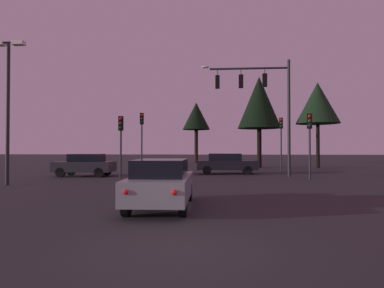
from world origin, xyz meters
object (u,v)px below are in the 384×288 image
object	(u,v)px
car_nearside_lane	(162,183)
tree_center_horizon	(259,103)
tree_left_far	(196,117)
parking_lot_lamp_post	(8,93)
traffic_light_corner_left	(142,131)
tree_behind_sign	(318,103)
car_crossing_left	(85,165)
traffic_light_corner_right	(121,134)
traffic_light_median	(281,133)
traffic_signal_mast_arm	(262,95)
traffic_light_far_side	(310,133)
car_crossing_right	(226,163)

from	to	relation	value
car_nearside_lane	tree_center_horizon	world-z (taller)	tree_center_horizon
car_nearside_lane	tree_left_far	bearing A→B (deg)	92.08
parking_lot_lamp_post	car_nearside_lane	bearing A→B (deg)	-32.32
traffic_light_corner_left	tree_behind_sign	world-z (taller)	tree_behind_sign
car_crossing_left	parking_lot_lamp_post	distance (m)	7.05
traffic_light_corner_right	traffic_light_median	bearing A→B (deg)	34.29
traffic_light_corner_right	tree_left_far	distance (m)	20.98
car_crossing_left	traffic_signal_mast_arm	bearing A→B (deg)	4.60
traffic_light_far_side	traffic_light_corner_right	bearing A→B (deg)	-179.94
traffic_signal_mast_arm	tree_left_far	size ratio (longest dim) A/B	1.03
traffic_light_corner_left	car_nearside_lane	distance (m)	15.99
tree_center_horizon	parking_lot_lamp_post	bearing A→B (deg)	-130.94
car_nearside_lane	tree_behind_sign	xyz separation A→B (m)	(11.35, 22.44, 5.54)
parking_lot_lamp_post	car_crossing_left	bearing A→B (deg)	72.73
car_nearside_lane	car_crossing_left	size ratio (longest dim) A/B	1.06
tree_behind_sign	traffic_light_corner_right	bearing A→B (deg)	-141.20
traffic_light_median	car_nearside_lane	size ratio (longest dim) A/B	1.05
traffic_light_corner_right	tree_behind_sign	world-z (taller)	tree_behind_sign
traffic_light_median	car_nearside_lane	xyz separation A→B (m)	(-6.92, -17.50, -2.37)
traffic_light_far_side	car_crossing_right	world-z (taller)	traffic_light_far_side
traffic_light_far_side	car_crossing_left	world-z (taller)	traffic_light_far_side
traffic_light_far_side	tree_left_far	size ratio (longest dim) A/B	0.52
car_nearside_lane	traffic_signal_mast_arm	bearing A→B (deg)	68.96
traffic_signal_mast_arm	tree_center_horizon	world-z (taller)	tree_center_horizon
traffic_light_far_side	car_crossing_right	xyz separation A→B (m)	(-4.85, 4.58, -2.03)
car_crossing_right	tree_center_horizon	world-z (taller)	tree_center_horizon
car_crossing_left	tree_center_horizon	size ratio (longest dim) A/B	0.44
car_crossing_right	tree_center_horizon	size ratio (longest dim) A/B	0.50
tree_behind_sign	tree_center_horizon	distance (m)	5.61
parking_lot_lamp_post	traffic_light_corner_right	bearing A→B (deg)	41.12
traffic_light_corner_left	traffic_light_far_side	world-z (taller)	traffic_light_corner_left
traffic_light_far_side	tree_behind_sign	bearing A→B (deg)	71.67
traffic_light_median	tree_behind_sign	world-z (taller)	tree_behind_sign
car_crossing_right	tree_behind_sign	size ratio (longest dim) A/B	0.54
traffic_light_median	tree_left_far	distance (m)	15.34
traffic_light_corner_right	tree_left_far	world-z (taller)	tree_left_far
traffic_signal_mast_arm	tree_center_horizon	distance (m)	10.61
traffic_light_corner_left	traffic_light_far_side	size ratio (longest dim) A/B	1.19
tree_left_far	tree_behind_sign	bearing A→B (deg)	-32.23
tree_left_far	tree_center_horizon	distance (m)	10.19
traffic_light_corner_right	traffic_signal_mast_arm	bearing A→B (deg)	15.18
traffic_signal_mast_arm	car_nearside_lane	size ratio (longest dim) A/B	1.85
tree_behind_sign	traffic_light_far_side	bearing A→B (deg)	-108.33
car_crossing_left	tree_center_horizon	world-z (taller)	tree_center_horizon
traffic_light_corner_left	traffic_light_median	world-z (taller)	traffic_light_corner_left
traffic_light_corner_left	car_crossing_left	distance (m)	5.50
car_crossing_right	car_crossing_left	bearing A→B (deg)	-162.18
traffic_light_corner_right	traffic_light_far_side	distance (m)	11.53
tree_behind_sign	tree_center_horizon	bearing A→B (deg)	176.51
traffic_light_median	traffic_light_corner_left	bearing A→B (deg)	-168.36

